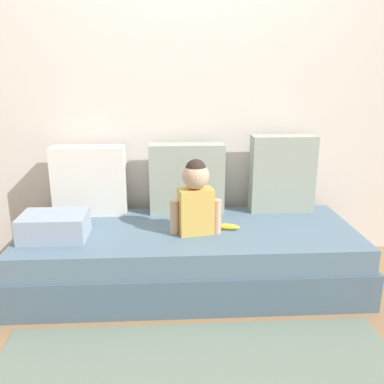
# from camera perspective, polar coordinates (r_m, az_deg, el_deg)

# --- Properties ---
(ground_plane) EXTENTS (12.00, 12.00, 0.00)m
(ground_plane) POSITION_cam_1_polar(r_m,az_deg,el_deg) (2.90, -0.37, -12.38)
(ground_plane) COLOR #93704C
(back_wall) EXTENTS (5.44, 0.10, 2.26)m
(back_wall) POSITION_cam_1_polar(r_m,az_deg,el_deg) (3.12, -0.95, 11.53)
(back_wall) COLOR silver
(back_wall) RESTS_ON ground
(couch) EXTENTS (2.24, 0.87, 0.40)m
(couch) POSITION_cam_1_polar(r_m,az_deg,el_deg) (2.81, -0.38, -8.87)
(couch) COLOR #495F70
(couch) RESTS_ON ground
(throw_pillow_left) EXTENTS (0.51, 0.16, 0.49)m
(throw_pillow_left) POSITION_cam_1_polar(r_m,az_deg,el_deg) (3.03, -13.98, 1.51)
(throw_pillow_left) COLOR silver
(throw_pillow_left) RESTS_ON couch
(throw_pillow_center) EXTENTS (0.53, 0.16, 0.50)m
(throw_pillow_center) POSITION_cam_1_polar(r_m,az_deg,el_deg) (2.97, -0.72, 1.86)
(throw_pillow_center) COLOR #99A393
(throw_pillow_center) RESTS_ON couch
(throw_pillow_right) EXTENTS (0.46, 0.16, 0.56)m
(throw_pillow_right) POSITION_cam_1_polar(r_m,az_deg,el_deg) (3.08, 12.33, 2.48)
(throw_pillow_right) COLOR #99A393
(throw_pillow_right) RESTS_ON couch
(toddler) EXTENTS (0.33, 0.17, 0.48)m
(toddler) POSITION_cam_1_polar(r_m,az_deg,el_deg) (2.57, 0.51, -0.52)
(toddler) COLOR gold
(toddler) RESTS_ON couch
(banana) EXTENTS (0.18, 0.08, 0.04)m
(banana) POSITION_cam_1_polar(r_m,az_deg,el_deg) (2.71, 4.80, -4.79)
(banana) COLOR yellow
(banana) RESTS_ON couch
(folded_blanket) EXTENTS (0.40, 0.28, 0.15)m
(folded_blanket) POSITION_cam_1_polar(r_m,az_deg,el_deg) (2.70, -18.46, -4.47)
(folded_blanket) COLOR #8E9EB2
(folded_blanket) RESTS_ON couch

